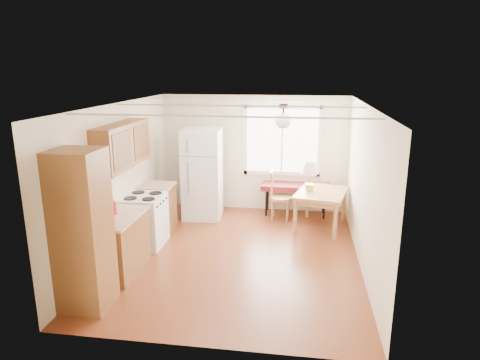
% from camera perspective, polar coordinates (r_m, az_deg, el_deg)
% --- Properties ---
extents(room_shell, '(4.60, 5.60, 2.62)m').
position_cam_1_polar(room_shell, '(6.89, -0.41, -0.43)').
color(room_shell, '#572412').
rests_on(room_shell, ground).
extents(kitchen_run, '(0.65, 3.40, 2.20)m').
position_cam_1_polar(kitchen_run, '(6.90, -15.51, -4.53)').
color(kitchen_run, brown).
rests_on(kitchen_run, ground).
extents(window_unit, '(1.64, 0.05, 1.51)m').
position_cam_1_polar(window_unit, '(9.18, 5.65, 5.25)').
color(window_unit, white).
rests_on(window_unit, room_shell).
extents(pendant_light, '(0.26, 0.26, 0.40)m').
position_cam_1_polar(pendant_light, '(7.03, 5.78, 7.99)').
color(pendant_light, '#2F2015').
rests_on(pendant_light, room_shell).
extents(refrigerator, '(0.81, 0.82, 1.86)m').
position_cam_1_polar(refrigerator, '(8.87, -5.05, 0.85)').
color(refrigerator, white).
rests_on(refrigerator, ground).
extents(bench, '(1.45, 0.55, 0.66)m').
position_cam_1_polar(bench, '(9.13, 7.42, -1.01)').
color(bench, maroon).
rests_on(bench, ground).
extents(dining_table, '(1.13, 1.35, 0.74)m').
position_cam_1_polar(dining_table, '(8.43, 10.76, -2.18)').
color(dining_table, '#AC7742').
rests_on(dining_table, ground).
extents(chair, '(0.45, 0.45, 1.02)m').
position_cam_1_polar(chair, '(8.81, 4.82, -1.58)').
color(chair, '#AC7742').
rests_on(chair, ground).
extents(table_lamp, '(0.33, 0.33, 0.58)m').
position_cam_1_polar(table_lamp, '(8.31, 9.36, 1.35)').
color(table_lamp, gold).
rests_on(table_lamp, dining_table).
extents(coffee_maker, '(0.24, 0.28, 0.37)m').
position_cam_1_polar(coffee_maker, '(6.25, -18.15, -4.85)').
color(coffee_maker, black).
rests_on(coffee_maker, kitchen_run).
extents(kettle, '(0.14, 0.14, 0.26)m').
position_cam_1_polar(kettle, '(6.75, -16.70, -3.55)').
color(kettle, red).
rests_on(kettle, kitchen_run).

